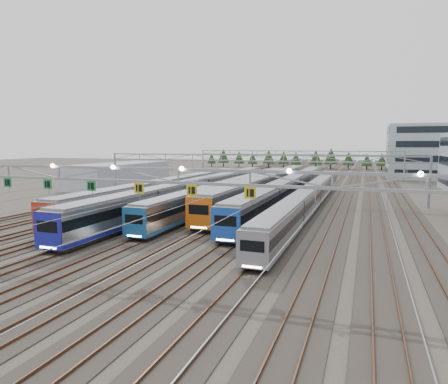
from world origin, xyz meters
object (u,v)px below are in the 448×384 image
(train_a, at_px, (173,189))
(train_e, at_px, (292,188))
(train_b, at_px, (201,190))
(train_d, at_px, (269,185))
(gantry_mid, at_px, (252,163))
(train_c, at_px, (238,188))
(train_f, at_px, (312,195))
(west_shed, at_px, (120,174))
(depot_bldg_north, at_px, (429,152))
(gantry_far, at_px, (295,156))
(gantry_near, at_px, (114,177))

(train_a, bearing_deg, train_e, 28.23)
(train_b, relative_size, train_d, 1.05)
(train_d, relative_size, gantry_mid, 1.14)
(train_c, distance_m, train_f, 14.46)
(train_b, height_order, west_shed, west_shed)
(depot_bldg_north, bearing_deg, train_f, -110.59)
(gantry_far, bearing_deg, train_d, -86.89)
(gantry_near, xyz_separation_m, gantry_mid, (0.05, 40.12, -0.70))
(train_d, relative_size, west_shed, 2.14)
(train_b, xyz_separation_m, gantry_far, (6.75, 51.83, 4.19))
(gantry_near, bearing_deg, train_c, 93.17)
(train_a, distance_m, train_c, 11.75)
(train_f, bearing_deg, train_c, 158.98)
(west_shed, bearing_deg, gantry_far, 42.52)
(gantry_near, bearing_deg, train_b, 101.38)
(train_b, bearing_deg, gantry_mid, 45.32)
(gantry_mid, bearing_deg, train_d, 57.78)
(train_e, bearing_deg, gantry_far, 98.87)
(train_a, relative_size, depot_bldg_north, 2.58)
(train_d, relative_size, gantry_far, 1.14)
(gantry_far, bearing_deg, gantry_mid, -90.00)
(train_d, bearing_deg, train_e, -22.31)
(train_d, distance_m, gantry_near, 44.01)
(train_c, distance_m, depot_bldg_north, 70.12)
(train_a, relative_size, gantry_far, 1.01)
(gantry_near, xyz_separation_m, depot_bldg_north, (35.38, 98.66, 0.51))
(train_e, height_order, gantry_mid, gantry_mid)
(depot_bldg_north, bearing_deg, train_c, -122.53)
(train_c, distance_m, west_shed, 35.61)
(train_f, relative_size, gantry_mid, 1.21)
(train_d, relative_size, train_f, 0.95)
(train_e, bearing_deg, gantry_near, -99.23)
(gantry_near, height_order, gantry_far, gantry_near)
(train_d, bearing_deg, train_b, -130.88)
(train_b, height_order, train_f, train_b)
(train_c, xyz_separation_m, train_d, (4.50, 3.96, 0.28))
(gantry_mid, bearing_deg, gantry_near, -90.07)
(train_c, relative_size, train_f, 0.99)
(west_shed, bearing_deg, gantry_near, -56.07)
(train_a, xyz_separation_m, gantry_mid, (11.25, 7.94, 4.18))
(train_c, relative_size, gantry_near, 1.19)
(gantry_near, relative_size, gantry_mid, 1.00)
(train_d, xyz_separation_m, train_f, (9.00, -9.15, -0.40))
(train_b, xyz_separation_m, gantry_near, (6.70, -33.29, 4.89))
(train_b, height_order, train_d, train_d)
(gantry_near, distance_m, depot_bldg_north, 104.82)
(train_f, relative_size, depot_bldg_north, 3.09)
(train_e, bearing_deg, gantry_mid, -165.68)
(train_e, relative_size, gantry_near, 1.22)
(train_c, xyz_separation_m, train_e, (9.00, 2.11, 0.16))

